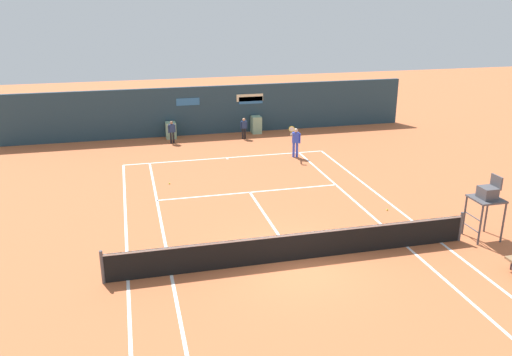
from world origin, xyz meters
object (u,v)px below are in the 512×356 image
Objects in this scene: player_on_baseline at (295,140)px; ball_kid_right_post at (172,131)px; umpire_chair at (487,197)px; tennis_ball_near_service_line at (169,183)px; tennis_ball_mid_court at (387,210)px; ball_kid_left_post at (244,127)px.

ball_kid_right_post is at bearing -18.71° from player_on_baseline.
umpire_chair is 1.76× the size of ball_kid_right_post.
umpire_chair is at bearing 112.82° from ball_kid_right_post.
tennis_ball_near_service_line is (-6.83, -2.62, -0.90)m from player_on_baseline.
player_on_baseline is 26.55× the size of tennis_ball_mid_court.
player_on_baseline is (-3.37, 10.93, -0.60)m from umpire_chair.
tennis_ball_mid_court is at bearing 98.76° from ball_kid_left_post.
tennis_ball_mid_court is (3.10, -12.18, -0.69)m from ball_kid_left_post.
umpire_chair is 33.98× the size of tennis_ball_near_service_line.
player_on_baseline reaches higher than ball_kid_left_post.
tennis_ball_mid_court is (-2.06, 3.08, -1.50)m from umpire_chair.
umpire_chair is 11.45m from player_on_baseline.
umpire_chair reaches higher than ball_kid_left_post.
ball_kid_right_post is at bearing -5.53° from ball_kid_left_post.
umpire_chair is 13.24m from tennis_ball_near_service_line.
tennis_ball_mid_court is at bearing 116.56° from player_on_baseline.
ball_kid_left_post reaches higher than tennis_ball_near_service_line.
tennis_ball_near_service_line is (-8.14, 5.22, 0.00)m from tennis_ball_mid_court.
player_on_baseline is at bearing 106.89° from ball_kid_left_post.
ball_kid_left_post reaches higher than tennis_ball_mid_court.
player_on_baseline is 4.70m from ball_kid_left_post.
ball_kid_left_post is 8.62m from tennis_ball_near_service_line.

